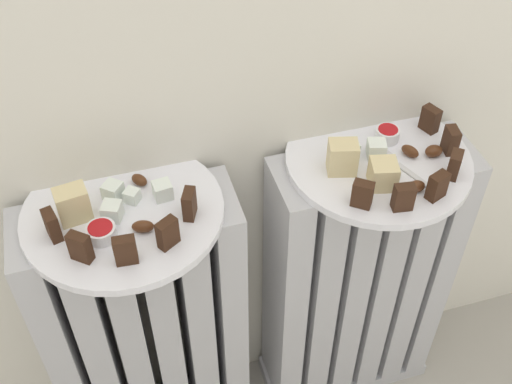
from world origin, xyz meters
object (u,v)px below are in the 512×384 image
object	(u,v)px
jam_bowl_left	(101,232)
fork	(402,168)
plate_left	(123,212)
radiator_left	(149,337)
plate_right	(378,160)
jam_bowl_right	(387,134)
radiator_right	(356,286)

from	to	relation	value
jam_bowl_left	fork	xyz separation A→B (m)	(0.43, 0.01, -0.01)
plate_left	fork	world-z (taller)	fork
radiator_left	fork	distance (m)	0.51
radiator_left	plate_left	world-z (taller)	plate_left
plate_right	jam_bowl_right	distance (m)	0.05
radiator_left	plate_right	world-z (taller)	plate_right
plate_right	fork	world-z (taller)	fork
radiator_left	fork	bearing A→B (deg)	-4.78
radiator_right	fork	xyz separation A→B (m)	(0.02, -0.03, 0.31)
radiator_left	radiator_right	xyz separation A→B (m)	(0.38, 0.00, 0.00)
jam_bowl_left	jam_bowl_right	world-z (taller)	same
radiator_right	plate_left	distance (m)	0.48
plate_right	fork	bearing A→B (deg)	-56.39
radiator_right	plate_left	xyz separation A→B (m)	(-0.38, 0.00, 0.30)
radiator_right	jam_bowl_left	distance (m)	0.52
plate_left	fork	xyz separation A→B (m)	(0.40, -0.03, 0.01)
radiator_left	plate_left	distance (m)	0.30
fork	radiator_right	bearing A→B (deg)	123.61
plate_left	jam_bowl_right	distance (m)	0.41
plate_left	plate_right	world-z (taller)	same
jam_bowl_left	jam_bowl_right	bearing A→B (deg)	9.97
radiator_right	jam_bowl_left	size ratio (longest dim) A/B	15.03
plate_left	plate_right	distance (m)	0.38
radiator_left	plate_right	size ratio (longest dim) A/B	2.13
radiator_left	jam_bowl_right	bearing A→B (deg)	4.72
radiator_right	fork	size ratio (longest dim) A/B	5.82
fork	jam_bowl_right	bearing A→B (deg)	84.98
plate_right	jam_bowl_left	size ratio (longest dim) A/B	7.05
jam_bowl_left	fork	bearing A→B (deg)	1.33
radiator_right	plate_right	world-z (taller)	plate_right
jam_bowl_left	plate_left	bearing A→B (deg)	53.58
plate_right	jam_bowl_left	bearing A→B (deg)	-173.94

